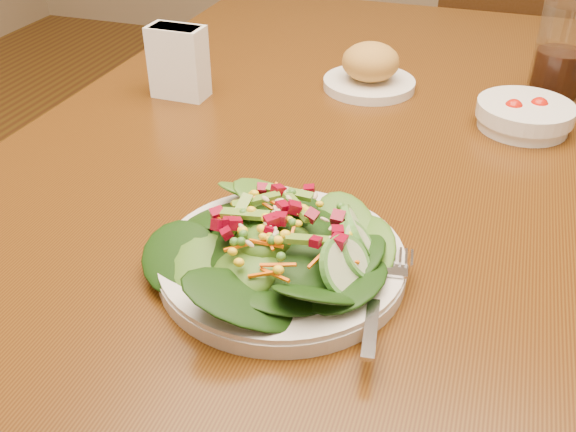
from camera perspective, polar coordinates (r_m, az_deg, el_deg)
name	(u,v)px	position (r m, az deg, el deg)	size (l,w,h in m)	color
dining_table	(334,182)	(1.04, 4.08, 3.03)	(0.90, 1.40, 0.75)	#4E2E0C
chair_far	(496,77)	(2.13, 18.02, 11.64)	(0.42, 0.42, 0.83)	#341D0E
salad_plate	(290,250)	(0.67, 0.20, -3.06)	(0.27, 0.26, 0.08)	silver
bread_plate	(370,70)	(1.12, 7.30, 12.73)	(0.16, 0.16, 0.08)	silver
tomato_bowl	(524,115)	(1.04, 20.26, 8.40)	(0.14, 0.14, 0.05)	silver
drinking_glass	(561,57)	(1.17, 23.07, 12.86)	(0.09, 0.09, 0.15)	silver
napkin_holder	(178,60)	(1.09, -9.72, 13.49)	(0.09, 0.05, 0.12)	white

